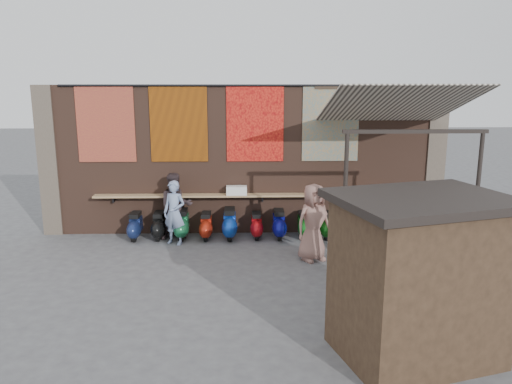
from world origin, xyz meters
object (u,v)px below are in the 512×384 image
(scooter_stool_6, at_px, (279,224))
(diner_right, at_px, (176,206))
(scooter_stool_3, at_px, (206,226))
(scooter_stool_5, at_px, (257,226))
(scooter_stool_7, at_px, (304,225))
(scooter_stool_8, at_px, (325,225))
(scooter_stool_9, at_px, (350,226))
(diner_left, at_px, (174,213))
(shopper_tan, at_px, (313,222))
(scooter_stool_4, at_px, (230,224))
(shopper_grey, at_px, (402,237))
(scooter_stool_1, at_px, (159,226))
(shopper_navy, at_px, (416,223))
(shelf_box, at_px, (237,190))
(market_stall, at_px, (418,282))
(scooter_stool_0, at_px, (135,226))
(scooter_stool_2, at_px, (182,225))

(scooter_stool_6, distance_m, diner_right, 2.76)
(scooter_stool_3, xyz_separation_m, scooter_stool_5, (1.34, 0.04, -0.01))
(scooter_stool_7, relative_size, scooter_stool_8, 1.00)
(diner_right, bearing_deg, scooter_stool_9, -14.84)
(scooter_stool_3, relative_size, scooter_stool_5, 1.03)
(scooter_stool_6, height_order, diner_left, diner_left)
(shopper_tan, bearing_deg, scooter_stool_4, 113.38)
(shopper_grey, bearing_deg, scooter_stool_1, 6.45)
(scooter_stool_1, distance_m, shopper_navy, 6.48)
(scooter_stool_5, bearing_deg, scooter_stool_4, -177.08)
(shelf_box, xyz_separation_m, scooter_stool_6, (1.12, -0.29, -0.87))
(scooter_stool_5, height_order, scooter_stool_6, scooter_stool_6)
(market_stall, bearing_deg, shopper_navy, 55.33)
(scooter_stool_0, height_order, scooter_stool_7, scooter_stool_0)
(scooter_stool_0, bearing_deg, shopper_grey, -22.26)
(shopper_grey, bearing_deg, market_stall, 107.13)
(scooter_stool_0, distance_m, scooter_stool_1, 0.61)
(scooter_stool_5, xyz_separation_m, market_stall, (2.21, -5.91, 0.85))
(diner_right, bearing_deg, scooter_stool_5, -13.29)
(scooter_stool_0, bearing_deg, scooter_stool_5, 0.78)
(scooter_stool_7, relative_size, market_stall, 0.30)
(scooter_stool_4, xyz_separation_m, market_stall, (2.92, -5.88, 0.79))
(scooter_stool_4, bearing_deg, scooter_stool_6, 0.01)
(scooter_stool_5, xyz_separation_m, shopper_tan, (1.26, -1.73, 0.57))
(scooter_stool_0, distance_m, scooter_stool_6, 3.79)
(scooter_stool_0, distance_m, shopper_navy, 7.05)
(scooter_stool_3, distance_m, scooter_stool_8, 3.17)
(shopper_tan, bearing_deg, scooter_stool_9, 27.45)
(scooter_stool_3, xyz_separation_m, diner_left, (-0.77, -0.40, 0.48))
(scooter_stool_4, bearing_deg, scooter_stool_9, -0.64)
(scooter_stool_6, bearing_deg, scooter_stool_1, 179.33)
(scooter_stool_2, distance_m, diner_right, 0.52)
(scooter_stool_5, relative_size, shopper_tan, 0.39)
(market_stall, bearing_deg, scooter_stool_5, 94.66)
(scooter_stool_8, bearing_deg, scooter_stool_5, 177.86)
(scooter_stool_9, relative_size, market_stall, 0.30)
(scooter_stool_7, distance_m, diner_right, 3.41)
(scooter_stool_8, height_order, market_stall, market_stall)
(scooter_stool_0, xyz_separation_m, scooter_stool_3, (1.86, 0.01, -0.01))
(diner_left, relative_size, shopper_tan, 0.91)
(scooter_stool_2, xyz_separation_m, shopper_grey, (5.02, -2.58, 0.42))
(diner_left, bearing_deg, shopper_tan, 3.10)
(scooter_stool_4, height_order, shopper_grey, shopper_grey)
(shopper_tan, bearing_deg, scooter_stool_5, 100.09)
(scooter_stool_1, xyz_separation_m, shopper_tan, (3.85, -1.73, 0.55))
(scooter_stool_4, xyz_separation_m, shopper_tan, (1.97, -1.70, 0.51))
(scooter_stool_1, height_order, diner_right, diner_right)
(scooter_stool_2, relative_size, scooter_stool_7, 1.13)
(scooter_stool_8, distance_m, shopper_grey, 2.84)
(scooter_stool_0, bearing_deg, shelf_box, 6.39)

